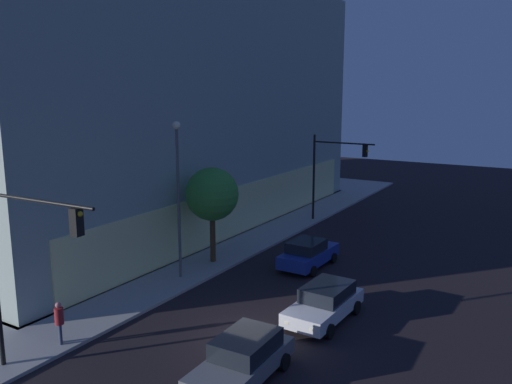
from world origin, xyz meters
name	(u,v)px	position (x,y,z in m)	size (l,w,h in m)	color
ground_plane	(247,339)	(0.00, 0.00, 0.00)	(120.00, 120.00, 0.00)	black
modern_building	(91,89)	(14.08, 24.26, 10.46)	(37.47, 31.12, 21.06)	#4C4C51
traffic_light_near_corner	(21,251)	(-6.66, 5.05, 4.86)	(0.40, 5.31, 6.97)	black
traffic_light_far_corner	(332,165)	(20.06, 4.70, 4.65)	(0.32, 4.98, 6.78)	black
street_lamp_sidewalk	(178,182)	(4.11, 6.88, 5.48)	(0.44, 0.44, 8.58)	#575757
sidewalk_tree	(212,195)	(7.22, 6.90, 4.27)	(3.17, 3.17, 5.73)	#4A331E
pedestrian_waiting	(59,319)	(-4.50, 6.15, 1.20)	(0.36, 0.36, 1.78)	#2D3851
car_grey	(243,358)	(-2.76, -1.55, 0.84)	(4.75, 2.29, 1.63)	slate
car_white	(325,302)	(3.45, -2.04, 0.83)	(4.77, 2.34, 1.60)	silver
car_blue	(308,253)	(9.64, 1.72, 0.83)	(4.59, 2.25, 1.66)	navy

